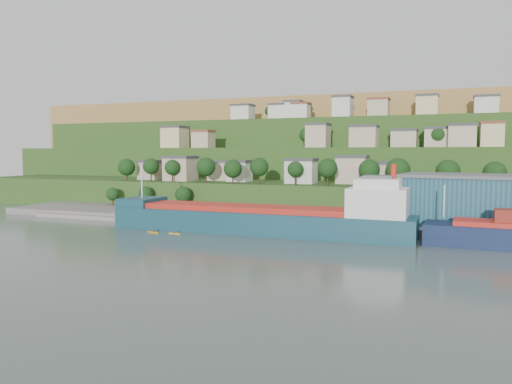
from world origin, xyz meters
The scene contains 10 objects.
ground centered at (0.00, 0.00, 0.00)m, with size 500.00×500.00×0.00m, color #4A5A56.
quay centered at (20.00, 28.00, 0.00)m, with size 220.00×26.00×4.00m, color slate.
pebble_beach centered at (-55.00, 22.00, 0.00)m, with size 40.00×18.00×2.40m, color slate.
hillside centered at (-0.01, 168.70, 0.08)m, with size 360.00×210.58×96.00m.
cargo_ship_near centered at (3.97, 9.42, 3.17)m, with size 77.36×12.77×19.87m.
warehouse centered at (50.26, 29.05, 8.43)m, with size 33.17×22.80×12.80m.
caravan centered at (-47.38, 21.92, 2.57)m, with size 5.86×2.44×2.74m, color white.
dinghy centered at (-46.02, 20.91, 1.64)m, with size 4.43×1.66×0.89m, color silver.
kayak_orange centered at (-23.10, -0.20, 0.26)m, with size 3.54×1.50×0.87m.
kayak_yellow centered at (-17.07, 0.32, 0.23)m, with size 3.18×0.62×0.79m.
Camera 1 is at (46.88, -106.76, 20.41)m, focal length 35.00 mm.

